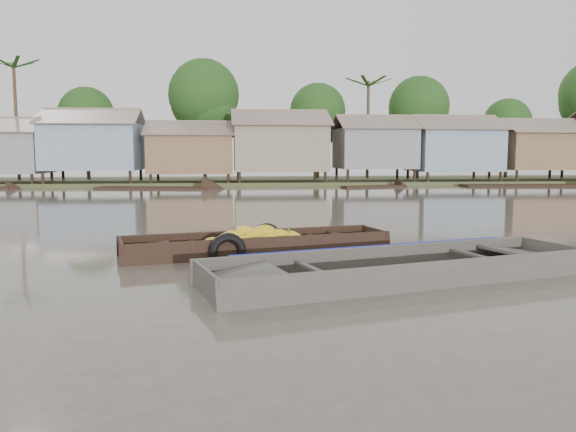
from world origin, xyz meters
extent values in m
plane|color=#4E473B|center=(0.00, 0.00, 0.00)|extent=(120.00, 120.00, 0.00)
cube|color=#384723|center=(0.00, 33.00, 0.00)|extent=(120.00, 12.00, 0.50)
cube|color=gray|center=(-16.50, 29.50, 2.30)|extent=(5.50, 4.80, 2.80)
cube|color=#7D6048|center=(-16.50, 30.80, 4.15)|extent=(5.90, 2.79, 1.19)
cube|color=#778BA4|center=(-10.50, 29.50, 2.70)|extent=(6.20, 5.20, 3.20)
cube|color=#7D6048|center=(-10.50, 28.10, 4.75)|extent=(6.60, 3.02, 1.28)
cube|color=#7D6048|center=(-10.50, 30.90, 4.75)|extent=(6.60, 3.02, 1.28)
cube|color=brown|center=(-3.80, 29.50, 2.20)|extent=(5.80, 4.60, 2.70)
cube|color=#7D6048|center=(-3.80, 28.26, 4.00)|extent=(6.20, 2.67, 1.14)
cube|color=#7D6048|center=(-3.80, 30.74, 4.00)|extent=(6.20, 2.67, 1.14)
cube|color=#7F7358|center=(2.50, 29.50, 2.65)|extent=(6.50, 5.30, 3.30)
cube|color=#7D6048|center=(2.50, 28.07, 4.75)|extent=(6.90, 3.08, 1.31)
cube|color=#7D6048|center=(2.50, 30.93, 4.75)|extent=(6.90, 3.08, 1.31)
cube|color=gray|center=(9.50, 29.50, 2.60)|extent=(5.40, 4.70, 2.90)
cube|color=#7D6048|center=(9.50, 28.23, 4.50)|extent=(5.80, 2.73, 1.17)
cube|color=#7D6048|center=(9.50, 30.77, 4.50)|extent=(5.80, 2.73, 1.17)
cube|color=#778BA4|center=(15.50, 29.50, 2.50)|extent=(6.00, 5.00, 3.10)
cube|color=#7D6048|center=(15.50, 28.15, 4.50)|extent=(6.40, 2.90, 1.24)
cube|color=#7D6048|center=(15.50, 30.85, 4.50)|extent=(6.40, 2.90, 1.24)
cube|color=brown|center=(22.00, 29.50, 2.45)|extent=(5.70, 4.90, 2.80)
cube|color=#7D6048|center=(22.00, 28.18, 4.30)|extent=(6.10, 2.85, 1.21)
cube|color=#7D6048|center=(22.00, 30.82, 4.30)|extent=(6.10, 2.85, 1.21)
cylinder|color=#473323|center=(-12.00, 34.00, 2.45)|extent=(0.28, 0.28, 4.90)
sphere|color=#113713|center=(-12.00, 34.00, 5.25)|extent=(4.20, 4.20, 4.20)
cylinder|color=#473323|center=(-3.00, 33.00, 3.15)|extent=(0.28, 0.28, 6.30)
sphere|color=#113713|center=(-3.00, 33.00, 6.75)|extent=(5.40, 5.40, 5.40)
cylinder|color=#473323|center=(6.00, 34.00, 2.62)|extent=(0.28, 0.28, 5.25)
sphere|color=#113713|center=(6.00, 34.00, 5.62)|extent=(4.50, 4.50, 4.50)
cylinder|color=#473323|center=(14.00, 33.00, 2.80)|extent=(0.28, 0.28, 5.60)
sphere|color=#113713|center=(14.00, 33.00, 6.00)|extent=(4.80, 4.80, 4.80)
cylinder|color=#473323|center=(22.00, 34.00, 2.27)|extent=(0.28, 0.28, 4.55)
sphere|color=#113713|center=(22.00, 34.00, 4.88)|extent=(3.90, 3.90, 3.90)
cylinder|color=#473323|center=(-17.00, 33.50, 4.50)|extent=(0.24, 0.24, 9.00)
cylinder|color=#473323|center=(10.00, 33.50, 4.00)|extent=(0.24, 0.24, 8.00)
cube|color=black|center=(-0.59, 1.24, -0.08)|extent=(5.92, 2.40, 0.08)
cube|color=black|center=(-0.73, 1.85, 0.15)|extent=(5.82, 1.50, 0.55)
cube|color=black|center=(-0.45, 0.62, 0.15)|extent=(5.82, 1.50, 0.55)
cube|color=black|center=(2.24, 1.90, 0.15)|extent=(0.35, 1.27, 0.52)
cube|color=black|center=(1.75, 1.78, 0.22)|extent=(1.24, 1.31, 0.20)
cube|color=black|center=(-3.42, 0.58, 0.15)|extent=(0.35, 1.27, 0.52)
cube|color=black|center=(-2.93, 0.69, 0.22)|extent=(1.24, 1.31, 0.20)
cube|color=black|center=(-1.94, 0.92, 0.26)|extent=(0.38, 1.23, 0.05)
cube|color=black|center=(0.77, 1.55, 0.26)|extent=(0.38, 1.23, 0.05)
ellipsoid|color=gold|center=(-0.21, 1.27, 0.38)|extent=(0.49, 0.39, 0.27)
ellipsoid|color=gold|center=(-1.56, 1.15, 0.24)|extent=(0.49, 0.39, 0.27)
ellipsoid|color=gold|center=(-0.49, 1.15, 0.37)|extent=(0.48, 0.38, 0.26)
ellipsoid|color=gold|center=(-1.20, 0.78, 0.19)|extent=(0.52, 0.42, 0.28)
ellipsoid|color=gold|center=(-1.41, 0.69, 0.15)|extent=(0.43, 0.34, 0.23)
ellipsoid|color=gold|center=(-0.67, 1.35, 0.37)|extent=(0.51, 0.41, 0.28)
ellipsoid|color=gold|center=(0.00, 1.67, 0.23)|extent=(0.47, 0.37, 0.25)
ellipsoid|color=gold|center=(-0.36, 1.09, 0.33)|extent=(0.47, 0.37, 0.25)
ellipsoid|color=gold|center=(-0.58, 1.34, 0.44)|extent=(0.41, 0.33, 0.22)
ellipsoid|color=gold|center=(-0.41, 1.65, 0.26)|extent=(0.46, 0.37, 0.25)
ellipsoid|color=gold|center=(-0.65, 1.06, 0.43)|extent=(0.51, 0.41, 0.28)
ellipsoid|color=gold|center=(-0.41, 0.92, 0.22)|extent=(0.43, 0.35, 0.24)
ellipsoid|color=gold|center=(-0.38, 1.69, 0.25)|extent=(0.45, 0.36, 0.24)
ellipsoid|color=gold|center=(-0.42, 1.24, 0.47)|extent=(0.55, 0.44, 0.30)
ellipsoid|color=gold|center=(-0.85, 1.31, 0.35)|extent=(0.47, 0.38, 0.26)
ellipsoid|color=gold|center=(0.47, 1.11, 0.19)|extent=(0.45, 0.36, 0.24)
ellipsoid|color=gold|center=(-0.89, 0.88, 0.32)|extent=(0.41, 0.33, 0.23)
ellipsoid|color=gold|center=(-1.25, 0.77, 0.21)|extent=(0.53, 0.42, 0.29)
ellipsoid|color=gold|center=(-0.80, 1.45, 0.30)|extent=(0.44, 0.35, 0.24)
ellipsoid|color=gold|center=(-1.26, 1.15, 0.34)|extent=(0.46, 0.37, 0.25)
ellipsoid|color=gold|center=(-1.13, 1.17, 0.37)|extent=(0.54, 0.43, 0.29)
ellipsoid|color=gold|center=(-1.20, 0.87, 0.26)|extent=(0.48, 0.38, 0.26)
ellipsoid|color=gold|center=(0.22, 1.27, 0.29)|extent=(0.49, 0.39, 0.27)
ellipsoid|color=gold|center=(-1.30, 0.86, 0.25)|extent=(0.54, 0.43, 0.29)
ellipsoid|color=gold|center=(-0.08, 1.18, 0.40)|extent=(0.42, 0.34, 0.23)
ellipsoid|color=gold|center=(-0.87, 1.23, 0.46)|extent=(0.51, 0.41, 0.28)
ellipsoid|color=gold|center=(0.18, 1.65, 0.28)|extent=(0.53, 0.42, 0.29)
cylinder|color=#3F6626|center=(-1.10, 1.12, 0.46)|extent=(0.04, 0.04, 0.19)
cylinder|color=#3F6626|center=(-0.38, 1.28, 0.46)|extent=(0.04, 0.04, 0.19)
cylinder|color=#3F6626|center=(0.13, 1.40, 0.46)|extent=(0.04, 0.04, 0.19)
torus|color=black|center=(-0.34, 2.03, 0.17)|extent=(0.79, 0.36, 0.77)
torus|color=black|center=(-1.25, 0.35, 0.17)|extent=(0.82, 0.37, 0.80)
cube|color=#3C3832|center=(1.80, -1.68, -0.08)|extent=(7.13, 3.34, 0.08)
cube|color=#3C3832|center=(1.57, -0.86, 0.16)|extent=(6.92, 2.08, 0.57)
cube|color=#3C3832|center=(2.03, -2.51, 0.16)|extent=(6.92, 2.08, 0.57)
cube|color=#3C3832|center=(5.16, -0.74, 0.16)|extent=(0.53, 1.69, 0.54)
cube|color=#3C3832|center=(4.58, -0.90, 0.23)|extent=(1.57, 1.78, 0.23)
cube|color=#3C3832|center=(-1.56, -2.63, 0.16)|extent=(0.53, 1.69, 0.54)
cube|color=#3C3832|center=(-0.98, -2.46, 0.23)|extent=(1.57, 1.78, 0.23)
cube|color=#3C3832|center=(0.19, -2.14, 0.28)|extent=(0.55, 1.64, 0.05)
cube|color=#3C3832|center=(3.41, -1.23, 0.28)|extent=(0.55, 1.64, 0.05)
cube|color=#665E54|center=(1.80, -1.68, -0.04)|extent=(5.49, 2.75, 0.02)
cube|color=#0E1A94|center=(1.55, -0.81, 0.38)|extent=(5.58, 1.64, 0.14)
torus|color=olive|center=(3.55, -1.49, -0.02)|extent=(0.40, 0.40, 0.06)
torus|color=olive|center=(3.55, -1.49, 0.02)|extent=(0.32, 0.32, 0.06)
cube|color=black|center=(8.29, 25.26, -0.05)|extent=(4.37, 2.07, 0.35)
cube|color=black|center=(19.47, 25.11, -0.05)|extent=(9.71, 3.03, 0.35)
cube|color=black|center=(-5.98, 25.20, -0.05)|extent=(7.29, 2.69, 0.35)
camera|label=1|loc=(-1.22, -11.07, 2.16)|focal=35.00mm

